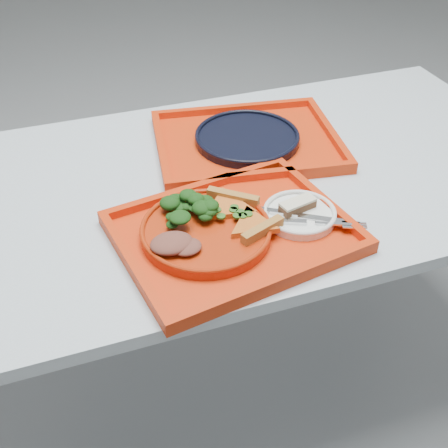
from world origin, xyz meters
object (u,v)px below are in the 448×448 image
Objects in this scene: tray_far at (247,144)px; navy_plate at (247,139)px; dinner_plate at (206,232)px; dessert_bar at (298,205)px; tray_main at (234,235)px.

navy_plate reaches higher than tray_far.
dinner_plate is 3.17× the size of dessert_bar.
dessert_bar reaches higher than dinner_plate.
dinner_plate reaches higher than navy_plate.
navy_plate is at bearing 75.35° from dessert_bar.
dinner_plate reaches higher than tray_far.
tray_main is 1.73× the size of navy_plate.
dessert_bar is (0.15, 0.01, 0.03)m from tray_main.
tray_main is 0.36m from navy_plate.
tray_far is at bearing 55.51° from tray_main.
tray_far is at bearing 90.00° from navy_plate.
dessert_bar is at bearing -91.84° from navy_plate.
tray_main is 1.73× the size of dinner_plate.
dessert_bar is at bearing -83.22° from tray_far.
tray_far is 0.32m from dessert_bar.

